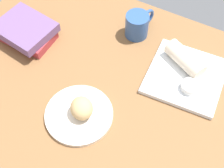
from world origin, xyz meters
TOP-DOWN VIEW (x-y plane):
  - dining_table at (0.00, 0.00)cm, footprint 110.00×90.00cm
  - round_plate at (0.48, 10.64)cm, footprint 20.94×20.94cm
  - scone_pastry at (-0.86, 9.94)cm, footprint 10.20×10.24cm
  - square_plate at (-23.57, -18.35)cm, footprint 25.80×25.80cm
  - sauce_cup at (-26.43, -13.73)cm, footprint 5.68×5.68cm
  - breakfast_wrap at (-21.28, -22.04)cm, footprint 15.60×11.57cm
  - book_stack at (33.12, -7.79)cm, footprint 21.03×18.25cm
  - second_mug at (-0.69, -28.73)cm, footprint 8.32×12.91cm

SIDE VIEW (x-z plane):
  - dining_table at x=0.00cm, z-range 0.00..4.00cm
  - round_plate at x=0.48cm, z-range 4.00..5.40cm
  - square_plate at x=-23.57cm, z-range 4.00..5.60cm
  - sauce_cup at x=-26.43cm, z-range 5.69..8.13cm
  - book_stack at x=33.12cm, z-range 4.27..10.81cm
  - scone_pastry at x=-0.86cm, z-range 5.40..11.28cm
  - breakfast_wrap at x=-21.28cm, z-range 5.60..11.34cm
  - second_mug at x=-0.69cm, z-range 4.10..13.13cm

